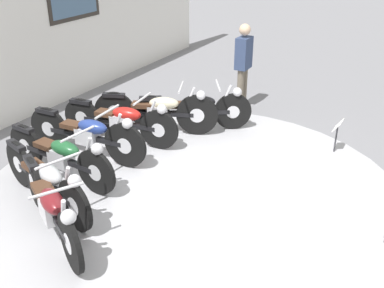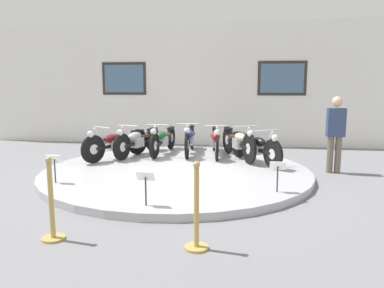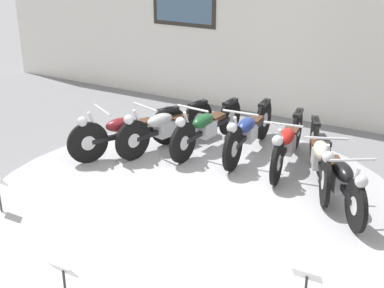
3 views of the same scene
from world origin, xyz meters
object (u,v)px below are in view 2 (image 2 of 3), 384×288
motorcycle_red (215,140)px  motorcycle_green (163,139)px  motorcycle_maroon (115,143)px  motorcycle_black (256,146)px  stanchion_post_left_of_entry (52,212)px  info_placard_front_right (278,170)px  visitor_standing (335,130)px  motorcycle_cream (239,142)px  motorcycle_blue (190,138)px  info_placard_front_centre (146,181)px  motorcycle_silver (137,140)px  stanchion_post_right_of_entry (196,220)px  info_placard_front_left (54,163)px

motorcycle_red → motorcycle_green: bearing=-180.0°
motorcycle_maroon → motorcycle_black: (3.24, 0.00, -0.00)m
stanchion_post_left_of_entry → info_placard_front_right: bearing=35.8°
motorcycle_maroon → visitor_standing: bearing=-1.8°
motorcycle_cream → visitor_standing: 2.15m
motorcycle_maroon → motorcycle_blue: motorcycle_blue is taller
motorcycle_green → motorcycle_blue: motorcycle_blue is taller
info_placard_front_centre → motorcycle_red: bearing=80.6°
motorcycle_red → info_placard_front_centre: size_ratio=3.83×
motorcycle_silver → visitor_standing: size_ratio=1.18×
stanchion_post_left_of_entry → visitor_standing: bearing=44.8°
motorcycle_blue → info_placard_front_centre: bearing=-90.0°
motorcycle_blue → stanchion_post_right_of_entry: stanchion_post_right_of_entry is taller
motorcycle_cream → visitor_standing: bearing=-16.9°
motorcycle_red → motorcycle_silver: bearing=-170.7°
info_placard_front_right → stanchion_post_left_of_entry: 3.46m
motorcycle_silver → motorcycle_red: size_ratio=0.97×
motorcycle_silver → visitor_standing: visitor_standing is taller
info_placard_front_centre → stanchion_post_left_of_entry: bearing=-130.2°
info_placard_front_right → stanchion_post_left_of_entry: stanchion_post_left_of_entry is taller
info_placard_front_right → motorcycle_silver: bearing=139.5°
info_placard_front_centre → motorcycle_silver: bearing=108.4°
info_placard_front_left → stanchion_post_left_of_entry: stanchion_post_left_of_entry is taller
info_placard_front_right → stanchion_post_right_of_entry: (-1.05, -2.02, -0.15)m
motorcycle_blue → visitor_standing: bearing=-17.6°
visitor_standing → motorcycle_green: bearing=166.8°
motorcycle_silver → motorcycle_cream: (2.46, 0.00, 0.02)m
motorcycle_red → info_placard_front_right: bearing=-67.1°
motorcycle_red → motorcycle_black: motorcycle_red is taller
motorcycle_red → motorcycle_black: (0.96, -0.77, -0.00)m
motorcycle_green → stanchion_post_left_of_entry: 5.03m
info_placard_front_centre → stanchion_post_left_of_entry: 1.37m
motorcycle_silver → motorcycle_blue: size_ratio=0.95×
motorcycle_cream → motorcycle_black: (0.39, -0.47, -0.02)m
motorcycle_green → motorcycle_blue: bearing=9.5°
motorcycle_green → info_placard_front_right: (2.59, -3.00, -0.01)m
motorcycle_blue → info_placard_front_right: size_ratio=3.92×
visitor_standing → stanchion_post_left_of_entry: visitor_standing is taller
motorcycle_black → stanchion_post_left_of_entry: (-2.50, -4.26, -0.16)m
motorcycle_green → motorcycle_cream: (1.89, -0.30, 0.03)m
motorcycle_maroon → stanchion_post_right_of_entry: stanchion_post_right_of_entry is taller
motorcycle_silver → stanchion_post_left_of_entry: 4.73m
motorcycle_cream → motorcycle_black: 0.61m
motorcycle_maroon → info_placard_front_left: size_ratio=3.42×
motorcycle_black → visitor_standing: size_ratio=1.05×
info_placard_front_right → visitor_standing: size_ratio=0.32×
motorcycle_blue → motorcycle_cream: 1.30m
motorcycle_maroon → info_placard_front_right: size_ratio=3.42×
info_placard_front_right → visitor_standing: bearing=57.6°
info_placard_front_left → stanchion_post_right_of_entry: 3.46m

